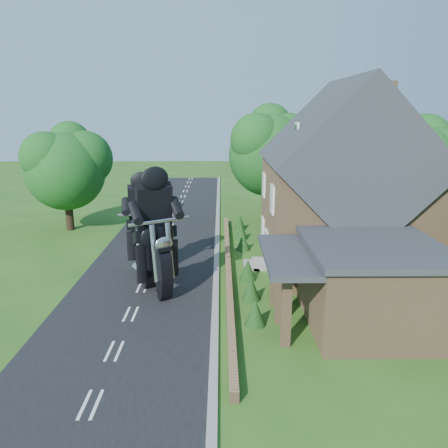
{
  "coord_description": "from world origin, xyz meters",
  "views": [
    {
      "loc": [
        3.91,
        -17.29,
        8.5
      ],
      "look_at": [
        4.07,
        4.76,
        2.8
      ],
      "focal_mm": 35.0,
      "sensor_mm": 36.0,
      "label": 1
    }
  ],
  "objects_px": {
    "garden_wall": "(228,269)",
    "annex": "(368,283)",
    "motorcycle_follow": "(146,257)",
    "house": "(342,191)",
    "motorcycle_lead": "(157,276)"
  },
  "relations": [
    {
      "from": "garden_wall",
      "to": "annex",
      "type": "xyz_separation_m",
      "value": [
        5.57,
        -5.8,
        1.57
      ]
    },
    {
      "from": "garden_wall",
      "to": "motorcycle_follow",
      "type": "bearing_deg",
      "value": 176.83
    },
    {
      "from": "garden_wall",
      "to": "house",
      "type": "bearing_deg",
      "value": 9.17
    },
    {
      "from": "garden_wall",
      "to": "house",
      "type": "height_order",
      "value": "house"
    },
    {
      "from": "annex",
      "to": "motorcycle_follow",
      "type": "xyz_separation_m",
      "value": [
        -10.06,
        6.05,
        -0.95
      ]
    },
    {
      "from": "motorcycle_lead",
      "to": "motorcycle_follow",
      "type": "height_order",
      "value": "motorcycle_lead"
    },
    {
      "from": "motorcycle_lead",
      "to": "motorcycle_follow",
      "type": "xyz_separation_m",
      "value": [
        -1.05,
        3.07,
        -0.1
      ]
    },
    {
      "from": "annex",
      "to": "motorcycle_lead",
      "type": "bearing_deg",
      "value": 161.73
    },
    {
      "from": "house",
      "to": "motorcycle_lead",
      "type": "relative_size",
      "value": 5.19
    },
    {
      "from": "house",
      "to": "motorcycle_follow",
      "type": "distance_m",
      "value": 11.28
    },
    {
      "from": "annex",
      "to": "motorcycle_lead",
      "type": "distance_m",
      "value": 9.53
    },
    {
      "from": "garden_wall",
      "to": "motorcycle_lead",
      "type": "distance_m",
      "value": 4.51
    },
    {
      "from": "house",
      "to": "garden_wall",
      "type": "bearing_deg",
      "value": -170.83
    },
    {
      "from": "motorcycle_follow",
      "to": "garden_wall",
      "type": "bearing_deg",
      "value": 166.3
    },
    {
      "from": "garden_wall",
      "to": "motorcycle_follow",
      "type": "relative_size",
      "value": 12.46
    }
  ]
}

